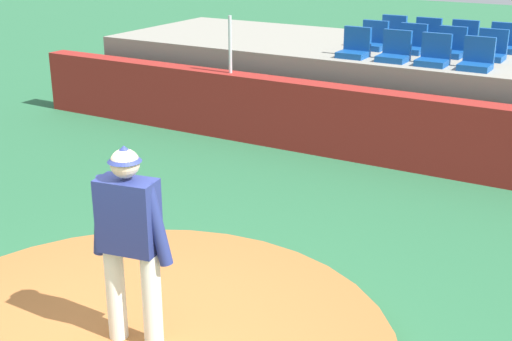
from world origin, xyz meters
name	(u,v)px	position (x,y,z in m)	size (l,w,h in m)	color
pitcher	(129,232)	(0.04, 0.07, 1.25)	(0.74, 0.34, 1.77)	silver
brick_barrier	(386,129)	(0.00, 6.20, 0.58)	(14.12, 0.40, 1.16)	maroon
fence_post_left	(230,45)	(-2.88, 6.20, 1.65)	(0.06, 0.06, 0.98)	silver
bleacher_platform	(432,90)	(0.00, 8.52, 0.72)	(12.59, 3.48, 1.43)	gray
stadium_chair_0	(355,48)	(-1.05, 7.30, 1.59)	(0.48, 0.44, 0.50)	#13499A
stadium_chair_1	(395,51)	(-0.33, 7.30, 1.59)	(0.48, 0.44, 0.50)	#13499A
stadium_chair_2	(434,55)	(0.34, 7.29, 1.59)	(0.48, 0.44, 0.50)	#13499A
stadium_chair_3	(477,59)	(1.03, 7.29, 1.59)	(0.48, 0.44, 0.50)	#13499A
stadium_chair_4	(373,40)	(-1.07, 8.21, 1.59)	(0.48, 0.44, 0.50)	#13499A
stadium_chair_5	(411,44)	(-0.35, 8.19, 1.59)	(0.48, 0.44, 0.50)	#13499A
stadium_chair_6	(450,47)	(0.35, 8.19, 1.59)	(0.48, 0.44, 0.50)	#13499A
stadium_chair_7	(491,50)	(1.03, 8.24, 1.59)	(0.48, 0.44, 0.50)	#13499A
stadium_chair_8	(392,34)	(-1.03, 9.09, 1.59)	(0.48, 0.44, 0.50)	#13499A
stadium_chair_9	(426,37)	(-0.35, 9.08, 1.59)	(0.48, 0.44, 0.50)	#13499A
stadium_chair_10	(463,40)	(0.33, 9.10, 1.59)	(0.48, 0.44, 0.50)	#13499A
stadium_chair_11	(503,43)	(1.03, 9.13, 1.59)	(0.48, 0.44, 0.50)	#13499A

